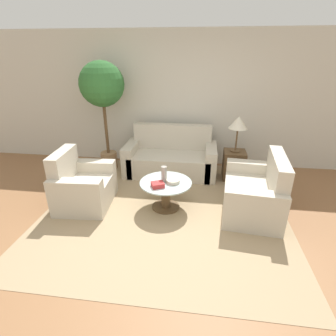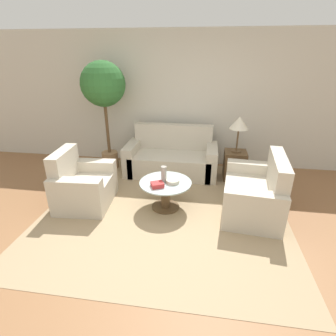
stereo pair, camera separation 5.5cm
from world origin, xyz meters
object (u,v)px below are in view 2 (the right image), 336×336
table_lamp (239,124)px  coffee_table (166,191)px  bowl (173,181)px  vase (164,174)px  book_stack (157,185)px  sofa_main (172,158)px  loveseat (257,195)px  armchair (82,187)px  potted_plant (104,89)px

table_lamp → coffee_table: bearing=-133.1°
table_lamp → bowl: (-1.00, -1.19, -0.59)m
vase → book_stack: (-0.07, -0.17, -0.09)m
sofa_main → table_lamp: (1.20, -0.15, 0.76)m
loveseat → table_lamp: (-0.23, 1.10, 0.77)m
sofa_main → vase: bearing=-87.4°
armchair → potted_plant: potted_plant is taller
loveseat → potted_plant: 3.25m
table_lamp → book_stack: table_lamp is taller
vase → armchair: bearing=-177.5°
armchair → loveseat: size_ratio=0.74×
loveseat → book_stack: loveseat is taller
vase → bowl: vase is taller
potted_plant → coffee_table: bearing=-44.7°
armchair → vase: size_ratio=3.89×
loveseat → sofa_main: bearing=-125.4°
vase → bowl: size_ratio=1.24×
sofa_main → armchair: (-1.22, -1.38, -0.00)m
potted_plant → bowl: potted_plant is taller
armchair → bowl: (1.41, 0.05, 0.18)m
table_lamp → bowl: size_ratio=3.22×
armchair → book_stack: bearing=-99.1°
potted_plant → table_lamp: bearing=-3.9°
armchair → table_lamp: size_ratio=1.49×
potted_plant → book_stack: potted_plant is taller
table_lamp → potted_plant: bearing=176.1°
potted_plant → bowl: 2.29m
table_lamp → book_stack: (-1.20, -1.35, -0.58)m
table_lamp → vase: table_lamp is taller
sofa_main → book_stack: bearing=-90.2°
armchair → potted_plant: bearing=-1.5°
coffee_table → table_lamp: bearing=46.9°
coffee_table → loveseat: bearing=3.7°
table_lamp → armchair: bearing=-152.8°
sofa_main → bowl: 1.36m
coffee_table → potted_plant: bearing=135.3°
potted_plant → book_stack: 2.26m
sofa_main → loveseat: size_ratio=1.34×
armchair → table_lamp: (2.41, 1.24, 0.77)m
armchair → sofa_main: bearing=-45.3°
table_lamp → vase: bearing=-133.8°
bowl → table_lamp: bearing=50.0°
coffee_table → potted_plant: (-1.36, 1.35, 1.28)m
sofa_main → table_lamp: size_ratio=2.70×
potted_plant → vase: potted_plant is taller
sofa_main → coffee_table: (0.09, -1.33, -0.01)m
loveseat → potted_plant: potted_plant is taller
sofa_main → armchair: bearing=-131.3°
table_lamp → sofa_main: bearing=173.1°
potted_plant → book_stack: (1.27, -1.52, -1.10)m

